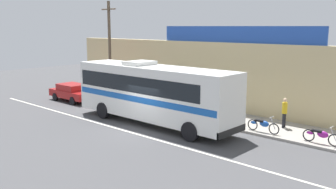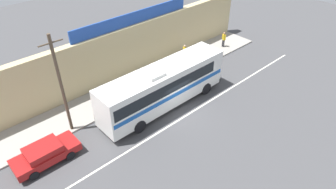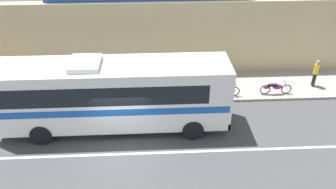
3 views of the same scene
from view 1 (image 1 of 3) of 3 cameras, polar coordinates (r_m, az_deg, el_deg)
ground_plane at (r=21.61m, az=-4.05°, el=-5.42°), size 70.00×70.00×0.00m
sidewalk_slab at (r=25.32m, az=4.53°, el=-2.89°), size 30.00×3.60×0.14m
storefront_facade at (r=26.60m, az=7.46°, el=2.80°), size 30.00×0.70×4.80m
storefront_billboard at (r=25.62m, az=10.15°, el=9.06°), size 12.28×0.12×1.10m
road_center_stripe at (r=21.09m, az=-5.63°, el=-5.83°), size 30.00×0.14×0.01m
intercity_bus at (r=22.45m, az=-2.48°, el=0.61°), size 11.38×2.61×3.78m
parked_car at (r=30.54m, az=-14.41°, el=0.38°), size 4.27×1.88×1.37m
utility_pole at (r=28.97m, az=-8.92°, el=6.73°), size 1.60×0.22×7.62m
motorcycle_red at (r=21.12m, az=14.31°, el=-4.50°), size 1.91×0.56×0.94m
motorcycle_black at (r=20.00m, az=22.38°, el=-5.82°), size 1.88×0.56×0.94m
pedestrian_far_right at (r=22.24m, az=17.44°, el=-2.36°), size 0.30×0.48×1.73m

